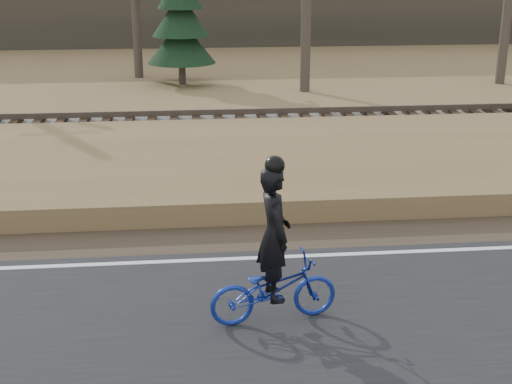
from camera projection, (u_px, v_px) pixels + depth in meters
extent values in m
plane|color=olive|center=(497.00, 257.00, 11.83)|extent=(120.00, 120.00, 0.00)
cube|color=silver|center=(493.00, 248.00, 12.00)|extent=(120.00, 0.12, 0.01)
cube|color=#473A2B|center=(470.00, 229.00, 12.96)|extent=(120.00, 1.60, 0.04)
cube|color=olive|center=(419.00, 171.00, 15.72)|extent=(120.00, 5.00, 0.44)
cube|color=slate|center=(374.00, 130.00, 19.31)|extent=(120.00, 3.00, 0.45)
cube|color=black|center=(375.00, 120.00, 19.21)|extent=(120.00, 2.40, 0.14)
cube|color=brown|center=(382.00, 120.00, 18.49)|extent=(120.00, 0.07, 0.15)
cube|color=brown|center=(369.00, 109.00, 19.85)|extent=(120.00, 0.07, 0.15)
imported|color=navy|center=(274.00, 289.00, 9.53)|extent=(1.81, 0.87, 0.91)
imported|color=black|center=(274.00, 234.00, 9.28)|extent=(0.53, 0.72, 1.81)
sphere|color=black|center=(275.00, 166.00, 8.98)|extent=(0.26, 0.26, 0.26)
cylinder|color=#463D34|center=(182.00, 70.00, 27.23)|extent=(0.28, 0.28, 1.09)
cone|color=black|center=(181.00, 42.00, 26.89)|extent=(2.60, 2.60, 1.59)
cone|color=black|center=(180.00, 14.00, 26.57)|extent=(2.15, 2.15, 1.59)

